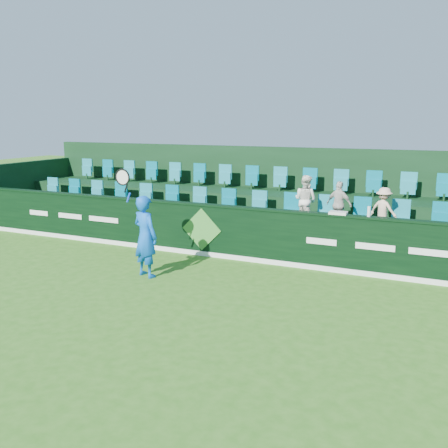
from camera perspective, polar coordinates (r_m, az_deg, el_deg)
The scene contains 13 objects.
ground at distance 9.81m, azimuth -13.05°, elevation -9.12°, with size 60.00×60.00×0.00m, color #2C6818.
sponsor_hoarding at distance 12.87m, azimuth -2.34°, elevation -0.64°, with size 16.00×0.25×1.35m.
stand_tier_front at distance 13.90m, azimuth -0.29°, elevation -0.84°, with size 16.00×2.00×0.80m, color black.
stand_tier_back at distance 15.56m, azimuth 2.65°, elevation 1.47°, with size 16.00×1.80×1.30m, color black.
stand_rear at distance 15.87m, azimuth 3.27°, elevation 3.75°, with size 16.00×4.10×2.60m.
seat_row_front at distance 14.12m, azimuth 0.39°, elevation 2.26°, with size 13.50×0.50×0.60m, color teal.
seat_row_back at distance 15.69m, azimuth 3.10°, elevation 5.06°, with size 13.50×0.50×0.60m, color teal.
tennis_player at distance 11.20m, azimuth -9.00°, elevation -1.34°, with size 1.11×0.62×2.47m.
spectator_left at distance 12.92m, azimuth 9.28°, elevation 2.72°, with size 0.62×0.48×1.28m, color white.
spectator_middle at distance 12.74m, azimuth 13.01°, elevation 2.18°, with size 0.68×0.28×1.17m, color beige.
spectator_right at distance 12.58m, azimuth 17.76°, elevation 1.58°, with size 0.69×0.40×1.07m, color beige.
towel at distance 11.61m, azimuth 12.92°, elevation 1.25°, with size 0.39×0.26×0.06m, color silver.
drinks_bottle at distance 11.49m, azimuth 16.23°, elevation 1.39°, with size 0.07×0.07×0.23m, color white.
Camera 1 is at (5.69, -7.20, 3.48)m, focal length 40.00 mm.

